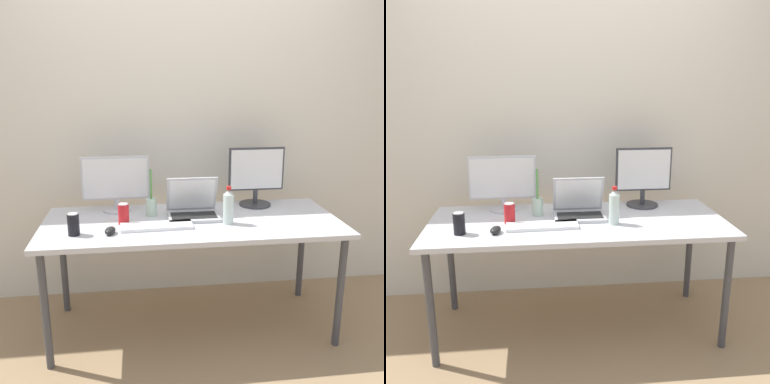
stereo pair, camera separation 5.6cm
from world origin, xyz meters
The scene contains 12 objects.
ground_plane centered at (0.00, 0.00, 0.00)m, with size 16.00×16.00×0.00m, color #9E7F5B.
wall_back centered at (0.00, 0.59, 1.30)m, with size 7.00×0.08×2.60m, color silver.
work_desk centered at (0.00, 0.00, 0.68)m, with size 1.82×0.74×0.74m.
monitor_left centered at (-0.47, 0.25, 0.93)m, with size 0.43×0.18×0.36m.
monitor_center centered at (0.47, 0.26, 0.95)m, with size 0.38×0.22×0.40m.
laptop_silver centered at (0.01, 0.08, 0.80)m, with size 0.32×0.25×0.25m.
keyboard_main centered at (-0.22, -0.11, 0.75)m, with size 0.42×0.13×0.02m, color white.
mouse_by_keyboard centered at (-0.49, -0.18, 0.76)m, with size 0.06×0.09×0.04m, color black.
water_bottle centered at (0.21, -0.09, 0.85)m, with size 0.06×0.06×0.23m.
soda_can_near_keyboard centered at (-0.42, -0.02, 0.80)m, with size 0.07×0.07×0.13m.
soda_can_by_laptop centered at (-0.69, -0.17, 0.80)m, with size 0.07×0.07×0.13m.
bamboo_vase centered at (-0.24, 0.12, 0.81)m, with size 0.07×0.07×0.30m.
Camera 2 is at (-0.26, -2.48, 1.60)m, focal length 40.00 mm.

